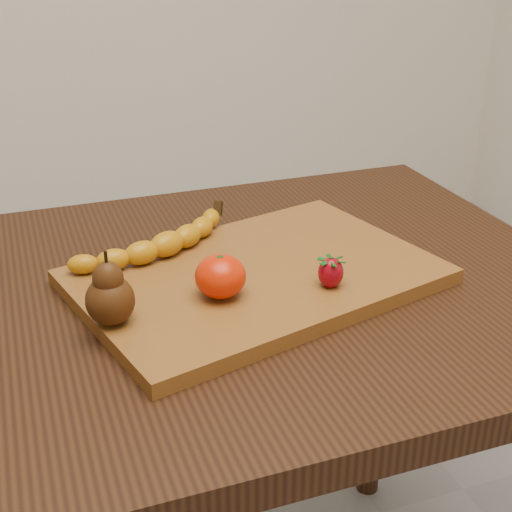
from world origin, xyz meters
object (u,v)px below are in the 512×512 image
object	(u,v)px
table	(208,350)
pear	(109,288)
mandarin	(220,276)
cutting_board	(256,277)

from	to	relation	value
table	pear	distance (m)	0.22
table	mandarin	xyz separation A→B (m)	(0.00, -0.06, 0.14)
pear	mandarin	bearing A→B (deg)	6.98
table	mandarin	world-z (taller)	mandarin
cutting_board	mandarin	size ratio (longest dim) A/B	7.26
table	mandarin	bearing A→B (deg)	-89.58
cutting_board	pear	bearing A→B (deg)	-175.35
cutting_board	pear	world-z (taller)	pear
table	pear	size ratio (longest dim) A/B	11.52
cutting_board	table	bearing A→B (deg)	153.30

